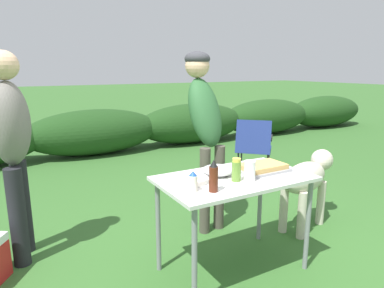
# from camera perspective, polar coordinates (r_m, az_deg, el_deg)

# --- Properties ---
(ground_plane) EXTENTS (60.00, 60.00, 0.00)m
(ground_plane) POSITION_cam_1_polar(r_m,az_deg,el_deg) (2.81, 6.68, -19.93)
(ground_plane) COLOR #336028
(shrub_hedge) EXTENTS (14.40, 0.90, 0.80)m
(shrub_hedge) POSITION_cam_1_polar(r_m,az_deg,el_deg) (6.29, -15.97, 1.93)
(shrub_hedge) COLOR #1E4219
(shrub_hedge) RESTS_ON ground
(folding_table) EXTENTS (1.10, 0.64, 0.74)m
(folding_table) POSITION_cam_1_polar(r_m,az_deg,el_deg) (2.52, 7.06, -7.11)
(folding_table) COLOR silver
(folding_table) RESTS_ON ground
(food_tray) EXTENTS (0.38, 0.26, 0.06)m
(food_tray) POSITION_cam_1_polar(r_m,az_deg,el_deg) (2.66, 11.62, -3.88)
(food_tray) COLOR #9E9EA3
(food_tray) RESTS_ON folding_table
(plate_stack) EXTENTS (0.23, 0.23, 0.04)m
(plate_stack) POSITION_cam_1_polar(r_m,az_deg,el_deg) (2.36, -0.04, -5.98)
(plate_stack) COLOR white
(plate_stack) RESTS_ON folding_table
(mixing_bowl) EXTENTS (0.24, 0.24, 0.07)m
(mixing_bowl) POSITION_cam_1_polar(r_m,az_deg,el_deg) (2.53, 4.39, -4.36)
(mixing_bowl) COLOR silver
(mixing_bowl) RESTS_ON folding_table
(paper_cup_stack) EXTENTS (0.08, 0.08, 0.14)m
(paper_cup_stack) POSITION_cam_1_polar(r_m,az_deg,el_deg) (2.40, 9.57, -4.49)
(paper_cup_stack) COLOR white
(paper_cup_stack) RESTS_ON folding_table
(mayo_bottle) EXTENTS (0.06, 0.06, 0.13)m
(mayo_bottle) POSITION_cam_1_polar(r_m,az_deg,el_deg) (2.18, 0.16, -6.31)
(mayo_bottle) COLOR silver
(mayo_bottle) RESTS_ON folding_table
(relish_jar) EXTENTS (0.06, 0.06, 0.16)m
(relish_jar) POSITION_cam_1_polar(r_m,az_deg,el_deg) (2.39, 7.39, -4.30)
(relish_jar) COLOR olive
(relish_jar) RESTS_ON folding_table
(bbq_sauce_bottle) EXTENTS (0.06, 0.06, 0.21)m
(bbq_sauce_bottle) POSITION_cam_1_polar(r_m,az_deg,el_deg) (2.17, 3.61, -5.43)
(bbq_sauce_bottle) COLOR #562314
(bbq_sauce_bottle) RESTS_ON folding_table
(standing_person_in_red_jacket) EXTENTS (0.34, 0.48, 1.66)m
(standing_person_in_red_jacket) POSITION_cam_1_polar(r_m,az_deg,el_deg) (3.15, 2.10, 4.71)
(standing_person_in_red_jacket) COLOR #4C473D
(standing_person_in_red_jacket) RESTS_ON ground
(standing_person_with_beanie) EXTENTS (0.36, 0.45, 1.64)m
(standing_person_with_beanie) POSITION_cam_1_polar(r_m,az_deg,el_deg) (2.92, -27.83, 0.59)
(standing_person_with_beanie) COLOR black
(standing_person_with_beanie) RESTS_ON ground
(dog) EXTENTS (0.97, 0.45, 0.71)m
(dog) POSITION_cam_1_polar(r_m,az_deg,el_deg) (3.44, 18.69, -5.48)
(dog) COLOR beige
(dog) RESTS_ON ground
(camp_chair_green_behind_table) EXTENTS (0.74, 0.74, 0.83)m
(camp_chair_green_behind_table) POSITION_cam_1_polar(r_m,az_deg,el_deg) (4.80, 10.28, -0.17)
(camp_chair_green_behind_table) COLOR navy
(camp_chair_green_behind_table) RESTS_ON ground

